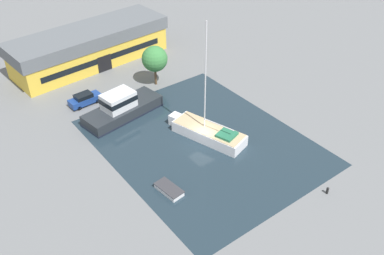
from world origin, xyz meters
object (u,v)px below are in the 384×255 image
object	(u,v)px
motor_cruiser	(122,107)
warehouse_building	(90,46)
quay_tree_near_building	(155,59)
parked_car	(85,99)
sailboat_moored	(208,132)
small_dinghy	(169,189)

from	to	relation	value
motor_cruiser	warehouse_building	bearing A→B (deg)	-21.76
quay_tree_near_building	parked_car	distance (m)	11.38
parked_car	sailboat_moored	distance (m)	18.30
quay_tree_near_building	motor_cruiser	size ratio (longest dim) A/B	0.53
warehouse_building	sailboat_moored	distance (m)	27.27
quay_tree_near_building	sailboat_moored	size ratio (longest dim) A/B	0.40
parked_car	sailboat_moored	world-z (taller)	sailboat_moored
quay_tree_near_building	parked_car	world-z (taller)	quay_tree_near_building
parked_car	sailboat_moored	bearing A→B (deg)	24.82
warehouse_building	motor_cruiser	xyz separation A→B (m)	(-3.84, -16.53, -1.59)
motor_cruiser	small_dinghy	distance (m)	15.93
warehouse_building	quay_tree_near_building	xyz separation A→B (m)	(4.34, -12.15, 1.25)
quay_tree_near_building	motor_cruiser	bearing A→B (deg)	-151.85
warehouse_building	motor_cruiser	size ratio (longest dim) A/B	2.28
parked_car	motor_cruiser	size ratio (longest dim) A/B	0.40
warehouse_building	motor_cruiser	bearing A→B (deg)	-107.69
motor_cruiser	parked_car	bearing A→B (deg)	16.84
sailboat_moored	motor_cruiser	bearing A→B (deg)	102.47
warehouse_building	motor_cruiser	distance (m)	17.04
parked_car	quay_tree_near_building	bearing A→B (deg)	80.46
parked_car	warehouse_building	bearing A→B (deg)	146.06
quay_tree_near_building	small_dinghy	xyz separation A→B (m)	(-11.41, -19.95, -3.81)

